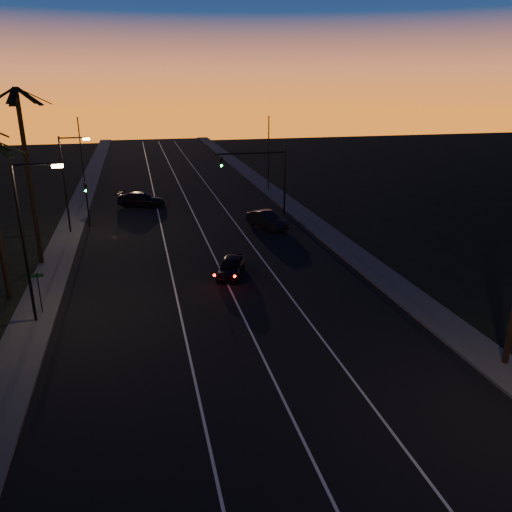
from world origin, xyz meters
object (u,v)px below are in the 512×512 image
object	(u,v)px
signal_mast	(262,169)
cross_car	(141,199)
lead_car	(231,266)
right_car	(267,220)

from	to	relation	value
signal_mast	cross_car	world-z (taller)	signal_mast
lead_car	right_car	distance (m)	12.34
signal_mast	lead_car	bearing A→B (deg)	-111.53
signal_mast	right_car	bearing A→B (deg)	-97.96
lead_car	right_car	xyz separation A→B (m)	(5.48, 11.06, 0.09)
signal_mast	lead_car	world-z (taller)	signal_mast
right_car	cross_car	bearing A→B (deg)	134.26
signal_mast	cross_car	size ratio (longest dim) A/B	1.27
signal_mast	lead_car	size ratio (longest dim) A/B	1.53
right_car	cross_car	world-z (taller)	right_car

